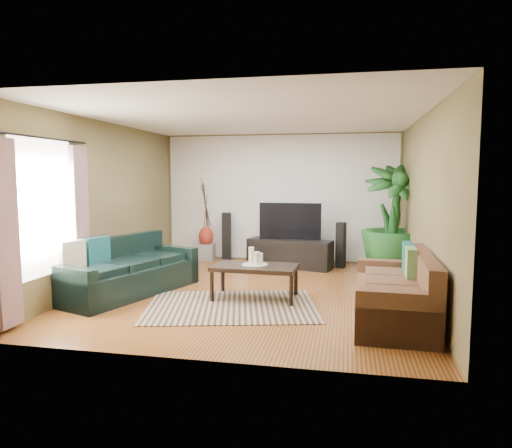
% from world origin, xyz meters
% --- Properties ---
extents(floor, '(5.50, 5.50, 0.00)m').
position_xyz_m(floor, '(0.00, 0.00, 0.00)').
color(floor, '#9A5527').
rests_on(floor, ground).
extents(ceiling, '(5.50, 5.50, 0.00)m').
position_xyz_m(ceiling, '(0.00, 0.00, 2.70)').
color(ceiling, white).
rests_on(ceiling, ground).
extents(wall_back, '(5.00, 0.00, 5.00)m').
position_xyz_m(wall_back, '(0.00, 2.75, 1.35)').
color(wall_back, olive).
rests_on(wall_back, ground).
extents(wall_front, '(5.00, 0.00, 5.00)m').
position_xyz_m(wall_front, '(0.00, -2.75, 1.35)').
color(wall_front, olive).
rests_on(wall_front, ground).
extents(wall_left, '(0.00, 5.50, 5.50)m').
position_xyz_m(wall_left, '(-2.50, 0.00, 1.35)').
color(wall_left, olive).
rests_on(wall_left, ground).
extents(wall_right, '(0.00, 5.50, 5.50)m').
position_xyz_m(wall_right, '(2.50, 0.00, 1.35)').
color(wall_right, olive).
rests_on(wall_right, ground).
extents(backwall_panel, '(4.90, 0.00, 4.90)m').
position_xyz_m(backwall_panel, '(0.00, 2.74, 1.35)').
color(backwall_panel, white).
rests_on(backwall_panel, ground).
extents(window_pane, '(0.00, 1.80, 1.80)m').
position_xyz_m(window_pane, '(-2.48, -1.60, 1.40)').
color(window_pane, white).
rests_on(window_pane, ground).
extents(curtain_near, '(0.08, 0.35, 2.20)m').
position_xyz_m(curtain_near, '(-2.43, -2.35, 1.15)').
color(curtain_near, gray).
rests_on(curtain_near, ground).
extents(curtain_far, '(0.08, 0.35, 2.20)m').
position_xyz_m(curtain_far, '(-2.43, -0.85, 1.15)').
color(curtain_far, gray).
rests_on(curtain_far, ground).
extents(curtain_rod, '(0.03, 1.90, 0.03)m').
position_xyz_m(curtain_rod, '(-2.43, -1.60, 2.30)').
color(curtain_rod, black).
rests_on(curtain_rod, ground).
extents(sofa_left, '(1.68, 2.49, 0.85)m').
position_xyz_m(sofa_left, '(-1.89, -0.48, 0.42)').
color(sofa_left, black).
rests_on(sofa_left, floor).
extents(sofa_right, '(0.98, 2.05, 0.85)m').
position_xyz_m(sofa_right, '(2.02, -1.06, 0.42)').
color(sofa_right, brown).
rests_on(sofa_right, floor).
extents(area_rug, '(2.66, 2.15, 0.01)m').
position_xyz_m(area_rug, '(-0.13, -0.88, 0.01)').
color(area_rug, '#9D805C').
rests_on(area_rug, floor).
extents(coffee_table, '(1.26, 0.72, 0.50)m').
position_xyz_m(coffee_table, '(0.11, -0.41, 0.25)').
color(coffee_table, black).
rests_on(coffee_table, floor).
extents(candle_tray, '(0.38, 0.38, 0.02)m').
position_xyz_m(candle_tray, '(0.11, -0.41, 0.51)').
color(candle_tray, gray).
rests_on(candle_tray, coffee_table).
extents(candle_tall, '(0.08, 0.08, 0.25)m').
position_xyz_m(candle_tall, '(0.05, -0.38, 0.64)').
color(candle_tall, white).
rests_on(candle_tall, candle_tray).
extents(candle_mid, '(0.08, 0.08, 0.19)m').
position_xyz_m(candle_mid, '(0.15, -0.45, 0.61)').
color(candle_mid, beige).
rests_on(candle_mid, candle_tray).
extents(candle_short, '(0.08, 0.08, 0.16)m').
position_xyz_m(candle_short, '(0.18, -0.35, 0.60)').
color(candle_short, white).
rests_on(candle_short, candle_tray).
extents(tv_stand, '(1.75, 0.87, 0.56)m').
position_xyz_m(tv_stand, '(0.32, 2.04, 0.28)').
color(tv_stand, black).
rests_on(tv_stand, floor).
extents(television, '(1.23, 0.07, 0.73)m').
position_xyz_m(television, '(0.32, 2.06, 0.92)').
color(television, black).
rests_on(television, tv_stand).
extents(speaker_left, '(0.22, 0.23, 1.03)m').
position_xyz_m(speaker_left, '(-1.11, 2.50, 0.52)').
color(speaker_left, black).
rests_on(speaker_left, floor).
extents(speaker_right, '(0.21, 0.22, 0.90)m').
position_xyz_m(speaker_right, '(1.31, 2.20, 0.45)').
color(speaker_right, black).
rests_on(speaker_right, floor).
extents(potted_plant, '(1.32, 1.32, 2.03)m').
position_xyz_m(potted_plant, '(2.25, 1.73, 1.01)').
color(potted_plant, '#18491A').
rests_on(potted_plant, floor).
extents(plant_pot, '(0.37, 0.37, 0.29)m').
position_xyz_m(plant_pot, '(2.25, 1.73, 0.15)').
color(plant_pot, black).
rests_on(plant_pot, floor).
extents(pedestal, '(0.37, 0.37, 0.34)m').
position_xyz_m(pedestal, '(-1.57, 2.50, 0.17)').
color(pedestal, '#959592').
rests_on(pedestal, floor).
extents(vase, '(0.31, 0.31, 0.44)m').
position_xyz_m(vase, '(-1.57, 2.50, 0.50)').
color(vase, maroon).
rests_on(vase, pedestal).
extents(side_table, '(0.53, 0.53, 0.48)m').
position_xyz_m(side_table, '(-1.89, 1.17, 0.24)').
color(side_table, brown).
rests_on(side_table, floor).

